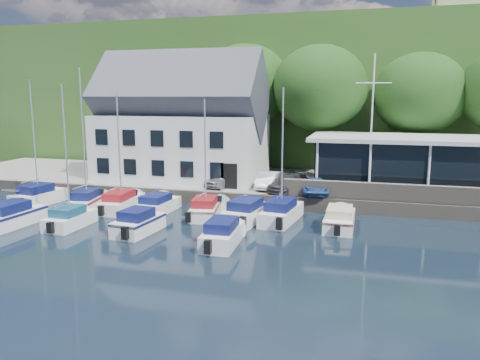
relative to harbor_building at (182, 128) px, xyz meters
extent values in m
plane|color=black|center=(7.00, -16.50, -5.35)|extent=(180.00, 180.00, 0.00)
cube|color=gray|center=(7.00, 1.00, -4.85)|extent=(60.00, 13.00, 1.00)
cube|color=#6C6357|center=(7.00, -5.50, -4.85)|extent=(60.00, 0.30, 1.00)
cube|color=#2A4D1D|center=(7.00, 45.50, 2.65)|extent=(160.00, 75.00, 16.00)
cube|color=#5C6834|center=(15.00, 53.50, 10.80)|extent=(50.00, 30.00, 0.30)
cube|color=#6C6357|center=(19.00, -5.10, -3.75)|extent=(18.00, 0.50, 1.20)
imported|color=#A4A5A9|center=(4.72, -3.25, -3.72)|extent=(2.42, 3.96, 1.26)
imported|color=silver|center=(8.40, -2.92, -3.71)|extent=(1.54, 3.94, 1.28)
imported|color=#2F2F34|center=(10.05, -3.52, -3.71)|extent=(2.94, 4.72, 1.28)
imported|color=navy|center=(12.16, -4.08, -3.73)|extent=(2.01, 3.82, 1.24)
camera|label=1|loc=(15.74, -38.30, 2.81)|focal=35.00mm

